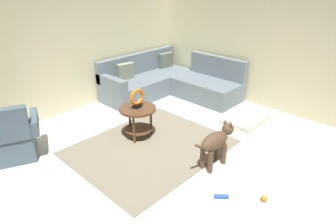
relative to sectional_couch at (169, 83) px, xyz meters
The scene contains 12 objects.
ground_plane 2.85m from the sectional_couch, 134.48° to the right, with size 6.00×6.00×0.10m, color silver.
wall_back 2.43m from the sectional_couch, 155.18° to the left, with size 6.00×0.12×2.70m, color beige.
wall_right 2.47m from the sectional_couch, 64.73° to the right, with size 0.12×6.00×2.70m, color beige.
area_rug 2.28m from the sectional_couch, 144.24° to the right, with size 2.30×1.90×0.01m, color gray.
sectional_couch is the anchor object (origin of this frame).
armchair 3.42m from the sectional_couch, behind, with size 0.97×0.87×0.88m.
side_table 1.98m from the sectional_couch, 151.67° to the right, with size 0.60×0.60×0.54m.
torus_sculpture 2.02m from the sectional_couch, 151.67° to the right, with size 0.28×0.08×0.33m.
dog_bed_mat 1.96m from the sectional_couch, 90.16° to the right, with size 0.80×0.60×0.09m, color beige.
dog 2.77m from the sectional_couch, 123.01° to the right, with size 0.85×0.24×0.63m.
dog_toy_ball 3.64m from the sectional_couch, 118.36° to the right, with size 0.08×0.08×0.08m, color orange.
dog_toy_rope 3.46m from the sectional_couch, 126.06° to the right, with size 0.05×0.05×0.18m, color blue.
Camera 1 is at (-2.51, -2.20, 2.47)m, focal length 31.08 mm.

